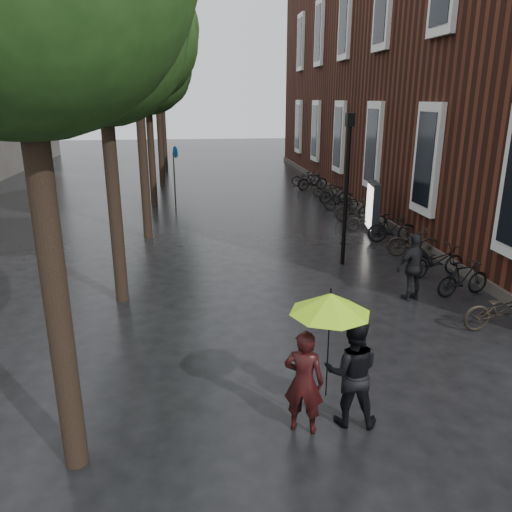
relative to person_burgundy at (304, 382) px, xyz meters
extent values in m
plane|color=black|center=(0.69, -1.31, -0.84)|extent=(120.00, 120.00, 0.00)
cube|color=#38160F|center=(11.19, 18.19, 5.16)|extent=(10.00, 33.00, 12.00)
cube|color=silver|center=(6.14, 9.19, 2.16)|extent=(0.25, 1.60, 3.60)
cube|color=black|center=(6.04, 9.19, 2.16)|extent=(0.10, 1.20, 3.00)
cube|color=silver|center=(6.14, 14.19, 2.16)|extent=(0.25, 1.60, 3.60)
cube|color=black|center=(6.04, 14.19, 2.16)|extent=(0.10, 1.20, 3.00)
cube|color=silver|center=(6.14, 14.19, 7.66)|extent=(0.25, 1.60, 3.60)
cube|color=black|center=(6.04, 14.19, 7.66)|extent=(0.10, 1.20, 3.00)
cube|color=silver|center=(6.14, 19.19, 2.16)|extent=(0.25, 1.60, 3.60)
cube|color=black|center=(6.04, 19.19, 2.16)|extent=(0.10, 1.20, 3.00)
cube|color=silver|center=(6.14, 19.19, 7.66)|extent=(0.25, 1.60, 3.60)
cube|color=black|center=(6.04, 19.19, 7.66)|extent=(0.10, 1.20, 3.00)
cube|color=silver|center=(6.14, 24.19, 2.16)|extent=(0.25, 1.60, 3.60)
cube|color=black|center=(6.04, 24.19, 2.16)|extent=(0.10, 1.20, 3.00)
cube|color=silver|center=(6.14, 24.19, 7.66)|extent=(0.25, 1.60, 3.60)
cube|color=black|center=(6.04, 24.19, 7.66)|extent=(0.10, 1.20, 3.00)
cube|color=silver|center=(6.14, 29.19, 2.16)|extent=(0.25, 1.60, 3.60)
cube|color=black|center=(6.04, 29.19, 2.16)|extent=(0.10, 1.20, 3.00)
cube|color=silver|center=(6.14, 29.19, 7.66)|extent=(0.25, 1.60, 3.60)
cube|color=black|center=(6.04, 29.19, 7.66)|extent=(0.10, 1.20, 3.00)
cube|color=#3F3833|center=(6.29, 18.19, -0.69)|extent=(0.40, 33.00, 0.30)
cylinder|color=black|center=(-3.31, -0.31, 1.50)|extent=(0.32, 0.32, 4.68)
cylinder|color=black|center=(-3.41, 5.69, 1.42)|extent=(0.32, 0.32, 4.51)
cylinder|color=black|center=(-3.21, 11.69, 1.64)|extent=(0.32, 0.32, 4.95)
cylinder|color=black|center=(-3.36, 17.69, 1.36)|extent=(0.32, 0.32, 4.40)
cylinder|color=black|center=(-3.26, 23.69, 1.55)|extent=(0.32, 0.32, 4.79)
cylinder|color=black|center=(-3.31, 29.69, 1.44)|extent=(0.32, 0.32, 4.57)
imported|color=black|center=(0.00, 0.00, 0.00)|extent=(0.72, 0.61, 1.68)
imported|color=black|center=(0.77, 0.10, 0.05)|extent=(1.00, 0.86, 1.77)
cylinder|color=black|center=(0.34, -0.04, 0.52)|extent=(0.02, 0.02, 1.52)
cone|color=#9DE818|center=(0.34, -0.04, 1.27)|extent=(1.19, 1.19, 0.30)
cylinder|color=black|center=(0.34, -0.04, 1.47)|extent=(0.02, 0.02, 0.08)
imported|color=black|center=(3.91, 4.80, 0.02)|extent=(1.08, 0.65, 1.73)
imported|color=black|center=(5.12, 2.91, -0.37)|extent=(1.81, 0.70, 0.94)
imported|color=black|center=(5.30, 4.86, -0.37)|extent=(1.63, 0.75, 0.94)
imported|color=black|center=(5.32, 6.34, -0.38)|extent=(1.85, 0.92, 0.93)
imported|color=black|center=(5.47, 8.25, -0.34)|extent=(1.72, 0.81, 1.00)
imported|color=black|center=(5.44, 9.93, -0.32)|extent=(1.79, 0.74, 1.05)
imported|color=black|center=(5.10, 11.64, -0.39)|extent=(1.78, 0.86, 0.90)
imported|color=black|center=(5.16, 13.36, -0.35)|extent=(1.65, 0.53, 0.98)
imported|color=black|center=(5.22, 15.37, -0.42)|extent=(1.61, 0.64, 0.83)
imported|color=black|center=(5.34, 16.84, -0.36)|extent=(1.58, 0.46, 0.95)
imported|color=black|center=(5.48, 18.74, -0.43)|extent=(1.59, 0.60, 0.83)
imported|color=black|center=(5.14, 20.70, -0.32)|extent=(1.72, 0.53, 1.03)
imported|color=black|center=(5.11, 22.22, -0.38)|extent=(1.78, 0.74, 0.91)
cube|color=black|center=(5.18, 11.25, 0.13)|extent=(0.27, 1.29, 1.94)
cube|color=beige|center=(5.04, 11.25, 0.18)|extent=(0.04, 1.08, 1.59)
cylinder|color=black|center=(2.99, 7.78, 1.27)|extent=(0.13, 0.13, 4.22)
cube|color=black|center=(2.99, 7.78, 3.48)|extent=(0.23, 0.23, 0.37)
sphere|color=#FFE5B2|center=(2.99, 7.78, 3.48)|extent=(0.19, 0.19, 0.19)
cylinder|color=#262628|center=(-2.32, 16.58, 0.46)|extent=(0.06, 0.06, 2.61)
cylinder|color=#0D4A97|center=(-2.22, 16.58, 1.77)|extent=(0.03, 0.52, 0.52)
camera|label=1|loc=(-1.56, -6.42, 4.06)|focal=35.00mm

